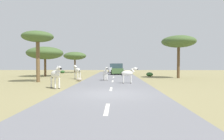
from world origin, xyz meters
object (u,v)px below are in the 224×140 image
zebra_3 (77,70)px  car_0 (114,68)px  car_1 (117,69)px  zebra_1 (128,73)px  tree_0 (45,53)px  tree_2 (38,38)px  tree_1 (179,42)px  bush_4 (62,72)px  zebra_0 (105,72)px  tree_3 (75,56)px  rock_0 (79,79)px  zebra_2 (56,75)px  bush_0 (150,74)px

zebra_3 → car_0: (4.00, 17.60, -0.13)m
car_1 → zebra_1: bearing=-87.7°
tree_0 → car_0: bearing=53.6°
zebra_1 → tree_2: size_ratio=0.32×
car_0 → tree_1: 17.70m
car_0 → tree_2: tree_2 is taller
bush_4 → zebra_0: bearing=-62.0°
tree_3 → rock_0: size_ratio=7.78×
tree_0 → zebra_2: bearing=-67.8°
zebra_2 → tree_1: size_ratio=0.32×
tree_1 → rock_0: tree_1 is taller
tree_1 → car_0: bearing=117.1°
zebra_0 → bush_4: size_ratio=1.65×
tree_1 → bush_4: tree_1 is taller
rock_0 → zebra_0: bearing=10.4°
zebra_3 → bush_4: 15.40m
zebra_3 → zebra_1: bearing=-78.1°
zebra_0 → tree_3: 20.95m
zebra_0 → zebra_2: 7.16m
tree_1 → zebra_0: bearing=-153.7°
tree_0 → bush_0: 14.60m
zebra_3 → car_0: 18.04m
zebra_1 → car_0: 22.76m
car_1 → tree_3: bearing=137.6°
tree_3 → bush_0: tree_3 is taller
zebra_2 → tree_0: tree_0 is taller
zebra_3 → tree_3: tree_3 is taller
tree_3 → zebra_3: bearing=-77.7°
tree_0 → rock_0: size_ratio=8.52×
zebra_3 → car_1: (4.53, 10.10, -0.13)m
car_1 → bush_4: 10.91m
tree_1 → bush_0: 5.97m
car_0 → bush_4: 10.03m
zebra_0 → zebra_2: (-3.14, -6.44, 0.09)m
zebra_1 → tree_0: tree_0 is taller
bush_0 → car_1: bearing=133.0°
car_0 → bush_0: car_0 is taller
bush_0 → bush_4: bearing=148.0°
tree_3 → bush_4: tree_3 is taller
rock_0 → tree_2: bearing=-164.7°
zebra_3 → tree_1: 12.56m
bush_0 → zebra_3: bearing=-149.2°
zebra_2 → tree_3: bearing=-119.8°
tree_2 → car_0: bearing=71.7°
tree_2 → rock_0: 5.53m
tree_1 → tree_2: bearing=-158.9°
zebra_1 → car_0: car_0 is taller
zebra_1 → car_1: car_1 is taller
zebra_3 → tree_1: (11.90, 2.16, 3.39)m
tree_3 → tree_1: bearing=-44.2°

